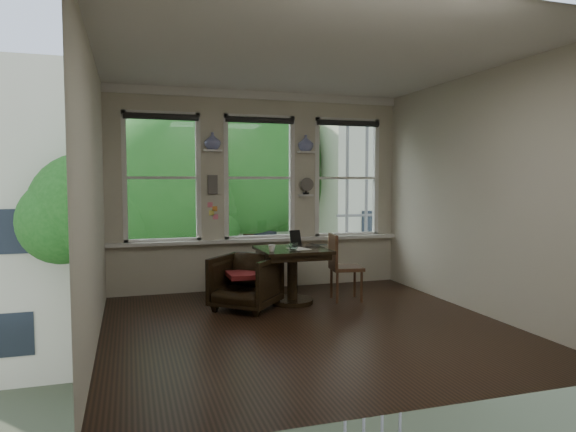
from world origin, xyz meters
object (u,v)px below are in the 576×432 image
object	(u,v)px
table	(292,276)
mug	(272,248)
side_chair_right	(346,267)
armchair_left	(246,282)
laptop	(316,246)

from	to	relation	value
table	mug	size ratio (longest dim) A/B	9.33
side_chair_right	mug	size ratio (longest dim) A/B	9.54
armchair_left	side_chair_right	xyz separation A→B (m)	(1.45, 0.09, 0.11)
side_chair_right	laptop	bearing A→B (deg)	84.42
table	laptop	distance (m)	0.54
table	laptop	world-z (taller)	laptop
armchair_left	laptop	size ratio (longest dim) A/B	2.58
armchair_left	laptop	world-z (taller)	laptop
table	laptop	size ratio (longest dim) A/B	3.00
laptop	side_chair_right	bearing A→B (deg)	3.84
side_chair_right	table	bearing A→B (deg)	95.98
mug	laptop	bearing A→B (deg)	20.78
armchair_left	laptop	bearing A→B (deg)	50.43
laptop	table	bearing A→B (deg)	-151.74
armchair_left	side_chair_right	distance (m)	1.45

